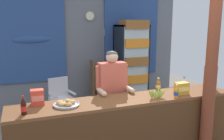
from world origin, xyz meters
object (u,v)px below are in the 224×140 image
shopkeeper (112,87)px  banana_bunch (157,94)px  timber_post (211,70)px  pastry_tray (66,104)px  bottle_shelf_rack (101,82)px  soda_bottle_iced_tea (158,85)px  stall_counter (131,124)px  snack_box_crackers (37,97)px  soda_bottle_orange_soda (176,92)px  soda_bottle_cola (23,106)px  plastic_lawn_chair (61,96)px  snack_box_choco_powder (182,88)px  drink_fridge (132,60)px  soda_bottle_grape_soda (214,82)px  soda_bottle_water (184,84)px

shopkeeper → banana_bunch: bearing=-53.3°
timber_post → pastry_tray: bearing=169.2°
bottle_shelf_rack → pastry_tray: (-1.27, -2.39, 0.36)m
bottle_shelf_rack → shopkeeper: (-0.45, -1.92, 0.39)m
soda_bottle_iced_tea → banana_bunch: soda_bottle_iced_tea is taller
stall_counter → bottle_shelf_rack: 2.53m
snack_box_crackers → bottle_shelf_rack: bearing=54.1°
stall_counter → soda_bottle_orange_soda: (0.65, -0.11, 0.43)m
stall_counter → soda_bottle_cola: 1.46m
shopkeeper → soda_bottle_iced_tea: bearing=-19.4°
shopkeeper → pastry_tray: size_ratio=4.53×
plastic_lawn_chair → snack_box_choco_powder: snack_box_choco_powder is taller
bottle_shelf_rack → soda_bottle_cola: size_ratio=4.82×
bottle_shelf_rack → shopkeeper: 2.01m
timber_post → shopkeeper: 1.48m
bottle_shelf_rack → snack_box_crackers: snack_box_crackers is taller
soda_bottle_cola → snack_box_choco_powder: size_ratio=1.17×
bottle_shelf_rack → shopkeeper: shopkeeper is taller
pastry_tray → banana_bunch: banana_bunch is taller
drink_fridge → pastry_tray: 2.96m
timber_post → snack_box_crackers: bearing=166.8°
snack_box_crackers → banana_bunch: 1.63m
soda_bottle_iced_tea → snack_box_choco_powder: size_ratio=1.01×
soda_bottle_grape_soda → soda_bottle_water: bearing=154.7°
soda_bottle_cola → soda_bottle_iced_tea: (2.02, 0.35, -0.01)m
soda_bottle_cola → banana_bunch: bearing=-0.3°
soda_bottle_cola → timber_post: bearing=-5.7°
soda_bottle_cola → drink_fridge: bearing=43.0°
soda_bottle_iced_tea → banana_bunch: 0.43m
bottle_shelf_rack → plastic_lawn_chair: 1.19m
snack_box_crackers → soda_bottle_cola: bearing=-120.3°
soda_bottle_cola → bottle_shelf_rack: bearing=54.7°
soda_bottle_orange_soda → snack_box_crackers: (-1.87, 0.39, 0.02)m
drink_fridge → soda_bottle_cola: 3.41m
snack_box_crackers → timber_post: bearing=-13.2°
plastic_lawn_chair → soda_bottle_iced_tea: size_ratio=4.29×
shopkeeper → pastry_tray: 0.94m
stall_counter → shopkeeper: shopkeeper is taller
pastry_tray → soda_bottle_iced_tea: bearing=8.3°
stall_counter → shopkeeper: bearing=96.8°
soda_bottle_cola → soda_bottle_water: soda_bottle_cola is taller
soda_bottle_water → banana_bunch: (-0.66, -0.26, -0.03)m
stall_counter → bottle_shelf_rack: size_ratio=2.95×
plastic_lawn_chair → shopkeeper: size_ratio=0.56×
stall_counter → plastic_lawn_chair: 2.07m
stall_counter → banana_bunch: bearing=-3.3°
bottle_shelf_rack → soda_bottle_grape_soda: soda_bottle_grape_soda is taller
soda_bottle_grape_soda → soda_bottle_water: 0.46m
pastry_tray → snack_box_choco_powder: bearing=-3.2°
stall_counter → snack_box_crackers: 1.33m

